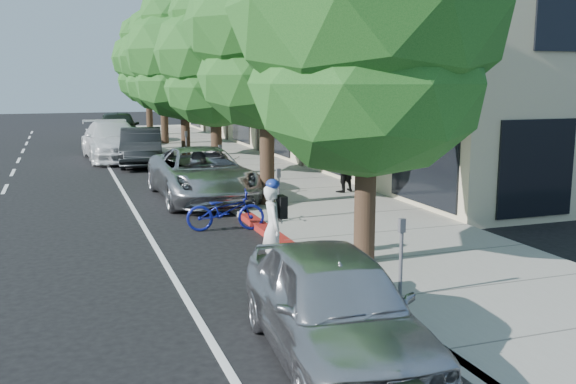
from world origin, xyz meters
name	(u,v)px	position (x,y,z in m)	size (l,w,h in m)	color
ground	(284,247)	(0.00, 0.00, 0.00)	(120.00, 120.00, 0.00)	black
sidewalk	(271,182)	(2.30, 8.00, 0.07)	(4.60, 56.00, 0.15)	gray
curb	(204,186)	(0.00, 8.00, 0.07)	(0.30, 56.00, 0.15)	#9E998E
curb_red_segment	(270,233)	(0.00, 1.00, 0.07)	(0.32, 4.00, 0.15)	maroon
storefront_building	(345,80)	(9.60, 18.00, 3.50)	(10.00, 36.00, 7.00)	#C2B395
street_tree_0	(369,15)	(0.90, -2.00, 4.67)	(5.11, 5.11, 7.70)	black
street_tree_1	(266,27)	(0.90, 4.00, 4.91)	(4.38, 4.38, 7.81)	black
street_tree_2	(215,55)	(0.90, 10.00, 4.40)	(4.29, 4.29, 7.11)	black
street_tree_3	(183,53)	(0.90, 16.00, 4.66)	(5.12, 5.12, 7.70)	black
street_tree_4	(162,59)	(0.90, 22.00, 4.58)	(4.68, 4.68, 7.46)	black
street_tree_5	(147,60)	(0.90, 28.00, 4.71)	(4.41, 4.41, 7.55)	black
cyclist	(273,227)	(-0.70, -1.36, 0.80)	(0.58, 0.38, 1.60)	white
bicycle	(225,211)	(-0.81, 1.91, 0.48)	(0.64, 1.83, 0.96)	navy
silver_suv	(202,174)	(-0.50, 5.97, 0.77)	(2.57, 5.57, 1.55)	#ABACB0
dark_sedan	(141,147)	(-1.25, 14.50, 0.77)	(1.64, 4.69, 1.55)	black
white_pickup	(113,141)	(-2.20, 16.82, 0.85)	(2.38, 5.85, 1.70)	white
dark_suv_far	(118,128)	(-1.40, 23.60, 0.93)	(2.19, 5.43, 1.85)	black
near_car_a	(334,305)	(-1.25, -5.50, 0.73)	(1.72, 4.28, 1.46)	#B4B3B8
pedestrian	(342,167)	(3.62, 5.05, 0.91)	(0.74, 0.58, 1.52)	black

